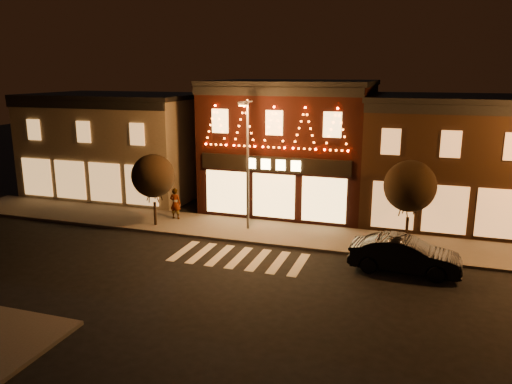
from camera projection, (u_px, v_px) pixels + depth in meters
The scene contains 10 objects.
ground at pixel (206, 291), 20.71m from camera, with size 120.00×120.00×0.00m, color black.
sidewalk_far at pixel (298, 235), 27.46m from camera, with size 44.00×4.00×0.15m, color #47423D.
building_left at pixel (120, 144), 36.73m from camera, with size 12.20×8.28×7.30m.
building_pulp at pixel (291, 145), 32.63m from camera, with size 10.20×8.34×8.30m.
building_right_a at pixel (446, 159), 29.83m from camera, with size 9.20×8.28×7.50m.
streetlamp_mid at pixel (247, 155), 27.27m from camera, with size 0.56×1.66×7.24m.
tree_left at pixel (153, 176), 28.46m from camera, with size 2.48×2.48×4.15m.
tree_right at pixel (410, 186), 25.19m from camera, with size 2.62×2.62×4.38m.
dark_sedan at pixel (405, 255), 22.49m from camera, with size 1.70×4.88×1.61m, color black.
pedestrian at pixel (175, 203), 30.16m from camera, with size 0.69×0.45×1.90m, color gray.
Camera 1 is at (8.01, -17.54, 8.85)m, focal length 35.09 mm.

